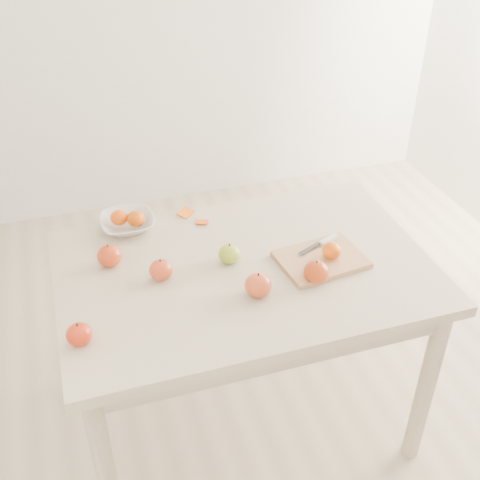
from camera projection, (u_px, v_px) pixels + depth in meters
name	position (u px, v px, depth m)	size (l,w,h in m)	color
ground	(244.00, 417.00, 2.38)	(3.50, 3.50, 0.00)	#C6B293
table	(245.00, 290.00, 2.00)	(1.20, 0.80, 0.75)	beige
cutting_board	(321.00, 260.00, 1.96)	(0.27, 0.20, 0.02)	tan
board_tangerine	(332.00, 251.00, 1.94)	(0.06, 0.06, 0.05)	#D74607
fruit_bowl	(127.00, 223.00, 2.11)	(0.19, 0.19, 0.05)	silver
bowl_tangerine_near	(119.00, 218.00, 2.10)	(0.06, 0.06, 0.05)	#CB5C07
bowl_tangerine_far	(136.00, 219.00, 2.09)	(0.06, 0.06, 0.05)	#CD5907
orange_peel_a	(186.00, 214.00, 2.20)	(0.06, 0.04, 0.00)	orange
orange_peel_b	(202.00, 223.00, 2.15)	(0.04, 0.04, 0.00)	#D7500F
paring_knife	(326.00, 241.00, 2.02)	(0.16, 0.08, 0.01)	silver
apple_green	(229.00, 254.00, 1.95)	(0.07, 0.07, 0.06)	olive
apple_red_a	(109.00, 256.00, 1.93)	(0.08, 0.08, 0.07)	maroon
apple_red_c	(258.00, 285.00, 1.81)	(0.08, 0.08, 0.07)	#A5241D
apple_red_d	(79.00, 334.00, 1.64)	(0.07, 0.07, 0.06)	#8F0707
apple_red_b	(161.00, 270.00, 1.88)	(0.07, 0.07, 0.07)	maroon
apple_red_e	(316.00, 272.00, 1.86)	(0.08, 0.08, 0.07)	#8C0A05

